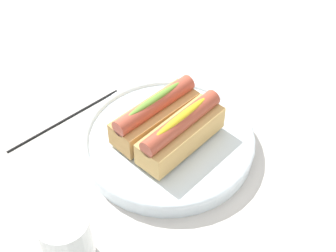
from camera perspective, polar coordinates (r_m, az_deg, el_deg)
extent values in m
plane|color=beige|center=(0.81, 1.41, -2.52)|extent=(2.40, 2.40, 0.00)
cylinder|color=silver|center=(0.81, 0.00, -1.89)|extent=(0.27, 0.27, 0.02)
torus|color=silver|center=(0.80, 0.00, -1.30)|extent=(0.27, 0.27, 0.01)
cube|color=tan|center=(0.79, -1.42, 1.00)|extent=(0.16, 0.10, 0.04)
cylinder|color=#B24C38|center=(0.77, -1.45, 2.46)|extent=(0.15, 0.07, 0.03)
ellipsoid|color=olive|center=(0.76, -1.47, 3.10)|extent=(0.11, 0.05, 0.01)
cube|color=tan|center=(0.77, 1.47, -1.04)|extent=(0.16, 0.09, 0.04)
cylinder|color=#A84733|center=(0.75, 1.51, 0.43)|extent=(0.15, 0.07, 0.03)
ellipsoid|color=gold|center=(0.74, 1.52, 1.06)|extent=(0.11, 0.04, 0.01)
cylinder|color=white|center=(0.67, -11.33, -12.50)|extent=(0.07, 0.07, 0.09)
cylinder|color=silver|center=(0.68, -11.18, -13.04)|extent=(0.06, 0.06, 0.06)
cylinder|color=black|center=(0.87, -11.52, 0.76)|extent=(0.21, 0.09, 0.01)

